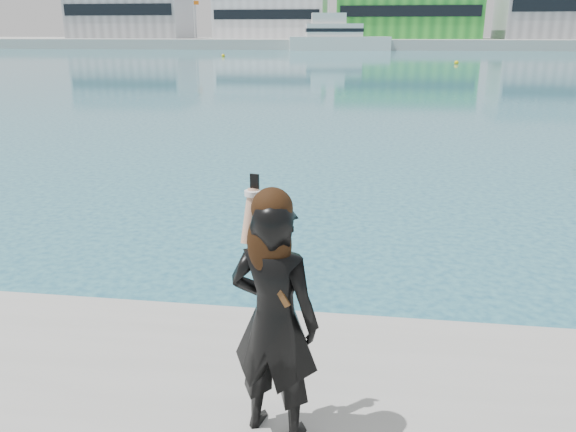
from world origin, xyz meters
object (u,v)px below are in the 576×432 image
(buoy_near, at_px, (456,64))
(woman, at_px, (274,314))
(buoy_far, at_px, (223,57))
(motor_yacht, at_px, (336,37))

(buoy_near, distance_m, woman, 66.19)
(buoy_near, relative_size, buoy_far, 1.00)
(motor_yacht, bearing_deg, buoy_far, -124.88)
(motor_yacht, relative_size, woman, 10.47)
(motor_yacht, distance_m, woman, 111.22)
(woman, bearing_deg, motor_yacht, -72.53)
(buoy_far, relative_size, woman, 0.26)
(buoy_far, height_order, woman, woman)
(buoy_near, bearing_deg, woman, -99.18)
(motor_yacht, relative_size, buoy_far, 39.99)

